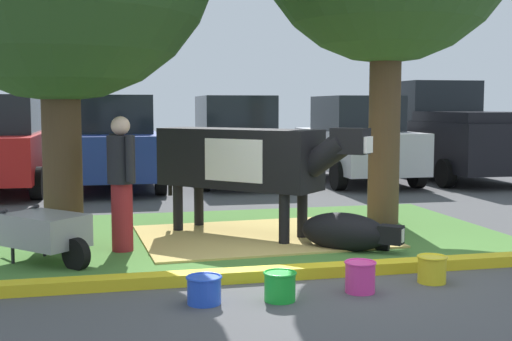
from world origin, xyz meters
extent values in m
plane|color=#4C4C4F|center=(0.00, 0.00, 0.00)|extent=(80.00, 80.00, 0.00)
cube|color=#477A33|center=(-0.50, 2.05, 0.01)|extent=(7.24, 4.34, 0.02)
cube|color=yellow|center=(-0.50, -0.27, 0.06)|extent=(8.44, 0.24, 0.12)
cube|color=tan|center=(-0.24, 1.83, 0.03)|extent=(3.32, 2.56, 0.04)
cylinder|color=#4C3823|center=(-2.82, 2.00, 1.23)|extent=(0.49, 0.49, 2.46)
cylinder|color=#4C3823|center=(1.83, 2.50, 1.51)|extent=(0.47, 0.47, 3.02)
cube|color=black|center=(-0.52, 2.03, 1.09)|extent=(2.12, 2.12, 0.80)
cube|color=white|center=(-0.41, 1.93, 1.09)|extent=(1.15, 1.15, 0.56)
cylinder|color=black|center=(0.42, 1.09, 1.19)|extent=(0.67, 0.68, 0.58)
cube|color=black|center=(0.65, 0.86, 1.37)|extent=(0.49, 0.50, 0.32)
cube|color=white|center=(0.79, 0.72, 1.33)|extent=(0.23, 0.23, 0.20)
cylinder|color=black|center=(0.27, 1.60, 0.34)|extent=(0.14, 0.14, 0.69)
cylinder|color=black|center=(-0.08, 1.25, 0.34)|extent=(0.14, 0.14, 0.69)
cylinder|color=black|center=(-0.95, 2.82, 0.34)|extent=(0.14, 0.14, 0.69)
cylinder|color=black|center=(-1.30, 2.47, 0.34)|extent=(0.14, 0.14, 0.69)
cylinder|color=black|center=(-1.36, 2.88, 0.84)|extent=(0.06, 0.06, 0.70)
ellipsoid|color=black|center=(0.57, 0.83, 0.24)|extent=(1.15, 1.08, 0.48)
cube|color=black|center=(1.02, 0.44, 0.26)|extent=(0.34, 0.33, 0.22)
cube|color=silver|center=(1.11, 0.36, 0.26)|extent=(0.11, 0.11, 0.16)
cylinder|color=black|center=(0.95, 0.74, 0.06)|extent=(0.33, 0.30, 0.10)
cylinder|color=maroon|center=(-2.11, 1.39, 0.43)|extent=(0.26, 0.26, 0.85)
cylinder|color=black|center=(-2.11, 1.39, 1.15)|extent=(0.34, 0.34, 0.59)
sphere|color=beige|center=(-2.11, 1.39, 1.56)|extent=(0.23, 0.23, 0.23)
cylinder|color=black|center=(-2.20, 1.59, 1.18)|extent=(0.09, 0.09, 0.56)
cylinder|color=black|center=(-2.01, 1.19, 1.18)|extent=(0.09, 0.09, 0.56)
cube|color=gray|center=(-2.97, 0.93, 0.40)|extent=(1.05, 1.07, 0.36)
cylinder|color=black|center=(-2.63, 0.56, 0.18)|extent=(0.32, 0.33, 0.36)
cylinder|color=black|center=(-3.02, 1.29, 0.12)|extent=(0.04, 0.04, 0.24)
cylinder|color=black|center=(-3.34, 0.99, 0.12)|extent=(0.04, 0.04, 0.24)
cylinder|color=black|center=(-3.26, 1.55, 0.52)|extent=(0.39, 0.41, 0.23)
cylinder|color=blue|center=(-1.46, -0.97, 0.12)|extent=(0.31, 0.31, 0.25)
torus|color=blue|center=(-1.46, -0.97, 0.25)|extent=(0.33, 0.33, 0.02)
cylinder|color=green|center=(-0.76, -1.04, 0.13)|extent=(0.29, 0.29, 0.26)
torus|color=green|center=(-0.76, -1.04, 0.26)|extent=(0.31, 0.31, 0.02)
cylinder|color=#EA3893|center=(0.07, -0.95, 0.15)|extent=(0.29, 0.29, 0.29)
torus|color=#EA3893|center=(0.07, -0.95, 0.29)|extent=(0.31, 0.31, 0.02)
cylinder|color=yellow|center=(0.91, -0.78, 0.13)|extent=(0.29, 0.29, 0.27)
torus|color=yellow|center=(0.91, -0.78, 0.27)|extent=(0.31, 0.31, 0.02)
cylinder|color=black|center=(-3.47, 9.33, 0.32)|extent=(0.24, 0.65, 0.64)
cylinder|color=black|center=(-3.55, 6.47, 0.32)|extent=(0.24, 0.65, 0.64)
cube|color=navy|center=(-2.04, 8.05, 0.77)|extent=(1.92, 4.45, 0.90)
cube|color=black|center=(-2.04, 8.05, 1.62)|extent=(1.64, 2.24, 0.80)
cylinder|color=black|center=(-2.90, 9.50, 0.32)|extent=(0.24, 0.65, 0.64)
cylinder|color=black|center=(-1.10, 9.45, 0.32)|extent=(0.24, 0.65, 0.64)
cylinder|color=black|center=(-2.97, 6.64, 0.32)|extent=(0.24, 0.65, 0.64)
cylinder|color=black|center=(-1.17, 6.60, 0.32)|extent=(0.24, 0.65, 0.64)
cube|color=silver|center=(0.71, 8.41, 0.77)|extent=(1.92, 4.45, 0.90)
cube|color=black|center=(0.71, 8.41, 1.62)|extent=(1.64, 2.24, 0.80)
cylinder|color=black|center=(-0.15, 9.86, 0.32)|extent=(0.24, 0.65, 0.64)
cylinder|color=black|center=(1.65, 9.82, 0.32)|extent=(0.24, 0.65, 0.64)
cylinder|color=black|center=(-0.23, 7.01, 0.32)|extent=(0.24, 0.65, 0.64)
cylinder|color=black|center=(1.57, 6.96, 0.32)|extent=(0.24, 0.65, 0.64)
cube|color=silver|center=(3.53, 7.92, 0.77)|extent=(1.92, 4.45, 0.90)
cube|color=black|center=(3.53, 7.92, 1.62)|extent=(1.64, 2.24, 0.80)
cylinder|color=black|center=(2.67, 9.38, 0.32)|extent=(0.24, 0.65, 0.64)
cylinder|color=black|center=(4.47, 9.33, 0.32)|extent=(0.24, 0.65, 0.64)
cylinder|color=black|center=(2.59, 6.52, 0.32)|extent=(0.24, 0.65, 0.64)
cylinder|color=black|center=(4.39, 6.47, 0.32)|extent=(0.24, 0.65, 0.64)
cube|color=black|center=(6.08, 8.11, 0.87)|extent=(2.14, 5.45, 1.10)
cube|color=black|center=(6.10, 9.06, 1.92)|extent=(1.89, 1.85, 1.00)
cube|color=black|center=(6.04, 6.90, 1.54)|extent=(1.97, 2.75, 0.24)
cylinder|color=black|center=(5.12, 9.90, 0.32)|extent=(0.24, 0.65, 0.64)
cylinder|color=black|center=(7.12, 9.84, 0.32)|extent=(0.24, 0.65, 0.64)
cylinder|color=black|center=(5.03, 6.39, 0.32)|extent=(0.24, 0.65, 0.64)
camera|label=1|loc=(-2.36, -6.88, 1.80)|focal=46.98mm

